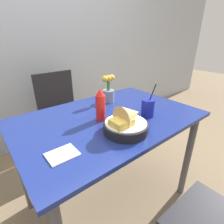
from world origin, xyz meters
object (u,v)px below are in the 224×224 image
Objects in this scene: chair_far_window at (60,109)px; flower_vase at (108,91)px; drink_cup at (148,108)px; food_basket at (127,122)px; ketchup_bottle at (100,105)px.

chair_far_window is 4.30× the size of flower_vase.
drink_cup is (0.19, -1.00, 0.29)m from chair_far_window.
drink_cup is at bearing 13.78° from food_basket.
flower_vase is (0.21, 0.43, 0.03)m from food_basket.
food_basket is 0.25m from drink_cup.
drink_cup is (0.27, -0.15, -0.04)m from ketchup_bottle.
drink_cup is at bearing -78.98° from chair_far_window.
flower_vase is (-0.03, 0.37, 0.04)m from drink_cup.
flower_vase reaches higher than food_basket.
ketchup_bottle is 0.96× the size of flower_vase.
drink_cup reaches higher than ketchup_bottle.
chair_far_window is 1.09m from food_basket.
chair_far_window is at bearing 84.94° from ketchup_bottle.
flower_vase reaches higher than ketchup_bottle.
drink_cup reaches higher than flower_vase.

